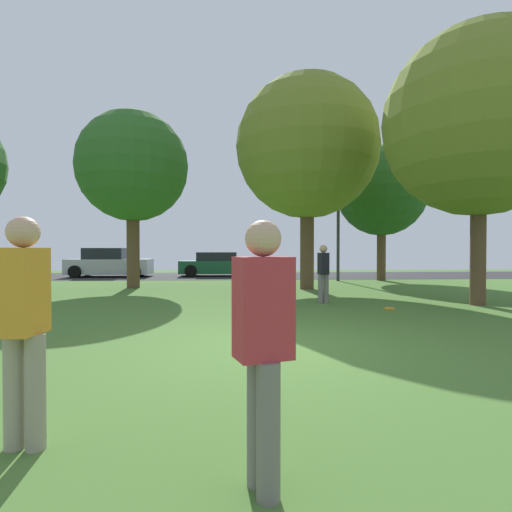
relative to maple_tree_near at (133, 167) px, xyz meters
The scene contains 13 objects.
ground_plane 11.30m from the maple_tree_near, 64.93° to the right, with size 44.00×44.00×0.00m, color #47702D.
road_strip 9.15m from the maple_tree_near, 56.48° to the left, with size 44.00×6.40×0.01m, color #28282B.
maple_tree_near is the anchor object (origin of this frame).
maple_tree_far 11.39m from the maple_tree_near, 27.49° to the right, with size 4.86×4.86×7.17m.
oak_tree_left 6.53m from the maple_tree_near, ahead, with size 5.18×5.18×7.76m.
oak_tree_right 11.09m from the maple_tree_near, 15.61° to the left, with size 4.18×4.18×6.27m.
person_catcher 13.98m from the maple_tree_near, 73.14° to the right, with size 0.37×0.31×1.61m.
person_bystander 8.56m from the maple_tree_near, 36.94° to the right, with size 0.30×0.35×1.56m.
person_walking 13.01m from the maple_tree_near, 79.68° to the right, with size 0.30×0.34×1.68m.
frisbee_disc 10.54m from the maple_tree_near, 37.67° to the right, with size 0.27×0.27×0.03m, color orange.
parked_car_silver 7.89m from the maple_tree_near, 113.97° to the left, with size 4.23×1.99×1.52m.
parked_car_green 8.25m from the maple_tree_near, 65.05° to the left, with size 4.42×1.92×1.30m.
street_lamp_post 9.32m from the maple_tree_near, 18.20° to the left, with size 0.14×0.14×4.50m, color #2D2D33.
Camera 1 is at (-0.65, -5.87, 1.44)m, focal length 28.01 mm.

